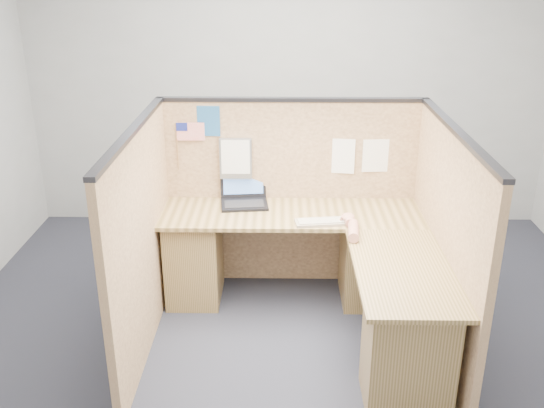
{
  "coord_description": "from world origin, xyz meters",
  "views": [
    {
      "loc": [
        -0.08,
        -3.51,
        2.5
      ],
      "look_at": [
        -0.14,
        0.5,
        0.87
      ],
      "focal_mm": 40.0,
      "sensor_mm": 36.0,
      "label": 1
    }
  ],
  "objects_px": {
    "laptop": "(245,194)",
    "mouse": "(348,220)",
    "keyboard": "(323,222)",
    "l_desk": "(318,277)"
  },
  "relations": [
    {
      "from": "laptop",
      "to": "keyboard",
      "type": "distance_m",
      "value": 0.71
    },
    {
      "from": "laptop",
      "to": "keyboard",
      "type": "bearing_deg",
      "value": -40.78
    },
    {
      "from": "l_desk",
      "to": "keyboard",
      "type": "distance_m",
      "value": 0.4
    },
    {
      "from": "laptop",
      "to": "mouse",
      "type": "distance_m",
      "value": 0.86
    },
    {
      "from": "l_desk",
      "to": "laptop",
      "type": "bearing_deg",
      "value": 132.59
    },
    {
      "from": "mouse",
      "to": "keyboard",
      "type": "bearing_deg",
      "value": -178.11
    },
    {
      "from": "laptop",
      "to": "keyboard",
      "type": "height_order",
      "value": "laptop"
    },
    {
      "from": "keyboard",
      "to": "mouse",
      "type": "xyz_separation_m",
      "value": [
        0.18,
        0.01,
        0.01
      ]
    },
    {
      "from": "l_desk",
      "to": "laptop",
      "type": "relative_size",
      "value": 5.09
    },
    {
      "from": "l_desk",
      "to": "laptop",
      "type": "distance_m",
      "value": 0.9
    }
  ]
}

